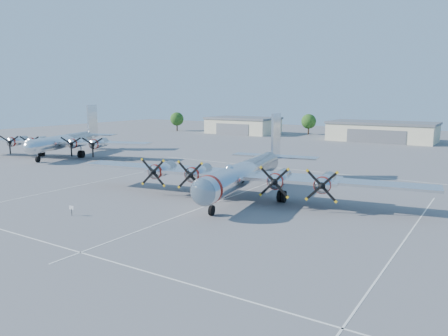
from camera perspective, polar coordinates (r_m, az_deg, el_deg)
The scene contains 9 objects.
ground at distance 54.47m, azimuth -0.02°, elevation -4.12°, with size 260.00×260.00×0.00m, color #5B5B5E.
parking_lines at distance 53.05m, azimuth -1.04°, elevation -4.49°, with size 60.00×50.08×0.01m.
hangar_west at distance 146.70m, azimuth 2.50°, elevation 5.60°, with size 22.60×14.60×5.40m.
hangar_center at distance 130.09m, azimuth 19.95°, elevation 4.53°, with size 28.60×14.60×5.40m.
tree_far_west at distance 157.51m, azimuth -6.17°, elevation 6.38°, with size 4.80×4.80×6.64m.
tree_west at distance 145.07m, azimuth 11.00°, elevation 5.99°, with size 4.80×4.80×6.64m.
main_bomber_b29 at distance 56.97m, azimuth 2.88°, elevation -3.52°, with size 45.42×31.07×10.05m, color silver, non-canonical shape.
bomber_west at distance 98.76m, azimuth -19.95°, elevation 1.51°, with size 39.74×28.14×10.50m, color silver, non-canonical shape.
info_placard at distance 49.89m, azimuth -19.30°, elevation -5.05°, with size 0.57×0.14×1.10m.
Camera 1 is at (28.59, -44.53, 12.92)m, focal length 35.00 mm.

